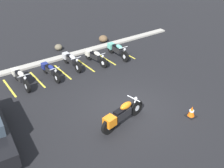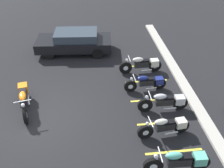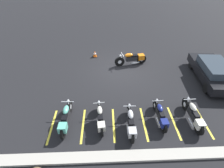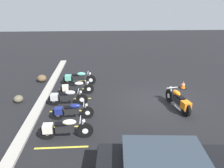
% 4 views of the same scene
% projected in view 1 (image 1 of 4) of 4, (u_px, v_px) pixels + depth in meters
% --- Properties ---
extents(ground, '(60.00, 60.00, 0.00)m').
position_uv_depth(ground, '(127.00, 110.00, 11.77)').
color(ground, black).
extents(motorcycle_orange_featured, '(2.39, 0.83, 0.95)m').
position_uv_depth(motorcycle_orange_featured, '(121.00, 115.00, 10.61)').
color(motorcycle_orange_featured, black).
rests_on(motorcycle_orange_featured, ground).
extents(parked_bike_0, '(0.62, 2.22, 0.87)m').
position_uv_depth(parked_bike_0, '(20.00, 77.00, 13.44)').
color(parked_bike_0, black).
rests_on(parked_bike_0, ground).
extents(parked_bike_1, '(0.57, 2.01, 0.79)m').
position_uv_depth(parked_bike_1, '(50.00, 70.00, 14.18)').
color(parked_bike_1, black).
rests_on(parked_bike_1, ground).
extents(parked_bike_2, '(0.61, 2.16, 0.85)m').
position_uv_depth(parked_bike_2, '(71.00, 60.00, 15.23)').
color(parked_bike_2, black).
rests_on(parked_bike_2, ground).
extents(parked_bike_3, '(0.60, 2.06, 0.81)m').
position_uv_depth(parked_bike_3, '(95.00, 56.00, 15.70)').
color(parked_bike_3, black).
rests_on(parked_bike_3, ground).
extents(parked_bike_4, '(0.63, 2.23, 0.88)m').
position_uv_depth(parked_bike_4, '(117.00, 50.00, 16.50)').
color(parked_bike_4, black).
rests_on(parked_bike_4, ground).
extents(concrete_curb, '(18.00, 0.50, 0.12)m').
position_uv_depth(concrete_curb, '(60.00, 58.00, 16.42)').
color(concrete_curb, '#A8A399').
rests_on(concrete_curb, ground).
extents(landscape_rock_0, '(0.67, 0.69, 0.50)m').
position_uv_depth(landscape_rock_0, '(103.00, 39.00, 18.75)').
color(landscape_rock_0, brown).
rests_on(landscape_rock_0, ground).
extents(landscape_rock_1, '(0.71, 0.71, 0.42)m').
position_uv_depth(landscape_rock_1, '(58.00, 47.00, 17.50)').
color(landscape_rock_1, brown).
rests_on(landscape_rock_1, ground).
extents(traffic_cone, '(0.40, 0.40, 0.50)m').
position_uv_depth(traffic_cone, '(192.00, 112.00, 11.24)').
color(traffic_cone, black).
rests_on(traffic_cone, ground).
extents(stall_line_0, '(0.10, 2.10, 0.00)m').
position_uv_depth(stall_line_0, '(9.00, 88.00, 13.38)').
color(stall_line_0, gold).
rests_on(stall_line_0, ground).
extents(stall_line_1, '(0.10, 2.10, 0.00)m').
position_uv_depth(stall_line_1, '(37.00, 80.00, 14.13)').
color(stall_line_1, gold).
rests_on(stall_line_1, ground).
extents(stall_line_2, '(0.10, 2.10, 0.00)m').
position_uv_depth(stall_line_2, '(63.00, 72.00, 14.89)').
color(stall_line_2, gold).
rests_on(stall_line_2, ground).
extents(stall_line_3, '(0.10, 2.10, 0.00)m').
position_uv_depth(stall_line_3, '(85.00, 65.00, 15.64)').
color(stall_line_3, gold).
rests_on(stall_line_3, ground).
extents(stall_line_4, '(0.10, 2.10, 0.00)m').
position_uv_depth(stall_line_4, '(106.00, 59.00, 16.40)').
color(stall_line_4, gold).
rests_on(stall_line_4, ground).
extents(stall_line_5, '(0.10, 2.10, 0.00)m').
position_uv_depth(stall_line_5, '(125.00, 53.00, 17.15)').
color(stall_line_5, gold).
rests_on(stall_line_5, ground).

